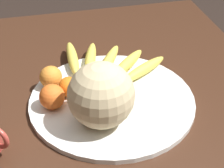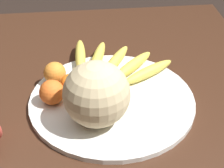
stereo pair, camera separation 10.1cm
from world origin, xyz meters
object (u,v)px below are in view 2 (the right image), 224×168
at_px(kitchen_table, 112,141).
at_px(melon, 97,94).
at_px(orange_front_right, 103,81).
at_px(orange_mid_center, 55,73).
at_px(banana_bunch, 114,63).
at_px(produce_tag, 92,94).
at_px(fruit_bowl, 112,100).
at_px(orange_back_left, 52,92).
at_px(orange_front_left, 70,84).

bearing_deg(kitchen_table, melon, 126.06).
bearing_deg(kitchen_table, orange_front_right, 8.19).
relative_size(kitchen_table, orange_mid_center, 20.72).
bearing_deg(melon, banana_bunch, -16.44).
relative_size(orange_mid_center, produce_tag, 0.76).
height_order(fruit_bowl, melon, melon).
bearing_deg(kitchen_table, banana_bunch, -8.17).
distance_m(kitchen_table, banana_bunch, 0.25).
height_order(melon, banana_bunch, melon).
relative_size(banana_bunch, orange_mid_center, 4.72).
height_order(orange_front_right, produce_tag, orange_front_right).
distance_m(melon, produce_tag, 0.14).
bearing_deg(orange_front_right, orange_back_left, 107.16).
xyz_separation_m(banana_bunch, orange_front_left, (-0.11, 0.14, 0.01)).
bearing_deg(orange_front_left, orange_mid_center, 40.01).
bearing_deg(melon, orange_front_right, -11.27).
xyz_separation_m(orange_mid_center, orange_back_left, (-0.10, 0.01, 0.00)).
distance_m(orange_front_right, orange_mid_center, 0.15).
distance_m(banana_bunch, orange_mid_center, 0.19).
relative_size(kitchen_table, produce_tag, 15.84).
distance_m(orange_front_left, orange_back_left, 0.07).
bearing_deg(orange_front_left, fruit_bowl, -111.38).
bearing_deg(fruit_bowl, orange_front_right, 25.47).
relative_size(kitchen_table, orange_back_left, 19.59).
height_order(fruit_bowl, banana_bunch, banana_bunch).
xyz_separation_m(kitchen_table, orange_mid_center, (0.15, 0.15, 0.14)).
distance_m(kitchen_table, orange_front_right, 0.17).
xyz_separation_m(kitchen_table, melon, (-0.03, 0.04, 0.19)).
relative_size(kitchen_table, orange_front_left, 23.90).
bearing_deg(fruit_bowl, orange_back_left, 89.60).
xyz_separation_m(kitchen_table, fruit_bowl, (0.06, -0.01, 0.10)).
bearing_deg(orange_mid_center, orange_front_left, -139.99).
height_order(melon, produce_tag, melon).
height_order(kitchen_table, orange_mid_center, orange_mid_center).
bearing_deg(fruit_bowl, orange_mid_center, 58.42).
height_order(orange_mid_center, produce_tag, orange_mid_center).
xyz_separation_m(melon, orange_front_left, (0.13, 0.07, -0.06)).
relative_size(orange_front_left, orange_front_right, 0.95).
distance_m(kitchen_table, orange_mid_center, 0.26).
relative_size(fruit_bowl, banana_bunch, 1.50).
xyz_separation_m(orange_back_left, produce_tag, (0.02, -0.11, -0.03)).
bearing_deg(banana_bunch, orange_front_right, -172.80).
height_order(banana_bunch, orange_front_left, orange_front_left).
distance_m(kitchen_table, orange_front_left, 0.20).
xyz_separation_m(orange_front_left, orange_back_left, (-0.04, 0.05, 0.01)).
bearing_deg(melon, fruit_bowl, -28.97).
height_order(melon, orange_front_left, melon).
xyz_separation_m(melon, orange_mid_center, (0.18, 0.11, -0.05)).
xyz_separation_m(melon, produce_tag, (0.11, 0.01, -0.08)).
distance_m(orange_back_left, produce_tag, 0.12).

